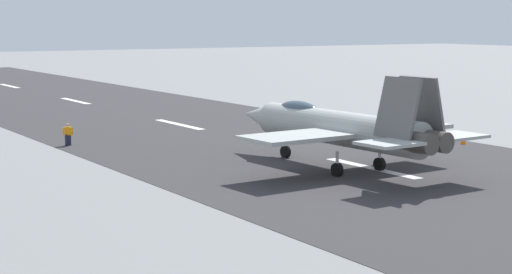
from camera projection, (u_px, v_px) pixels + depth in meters
ground_plane at (371, 168)px, 49.52m from camera, size 400.00×400.00×0.00m
runway_strip at (372, 168)px, 49.50m from camera, size 240.00×26.00×0.02m
fighter_jet at (337, 127)px, 49.04m from camera, size 17.65×13.63×5.67m
crew_person at (68, 134)px, 58.40m from camera, size 0.39×0.68×1.56m
marker_cone_mid at (463, 140)px, 59.09m from camera, size 0.44×0.44×0.55m
marker_cone_far at (299, 114)px, 75.90m from camera, size 0.44×0.44×0.55m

